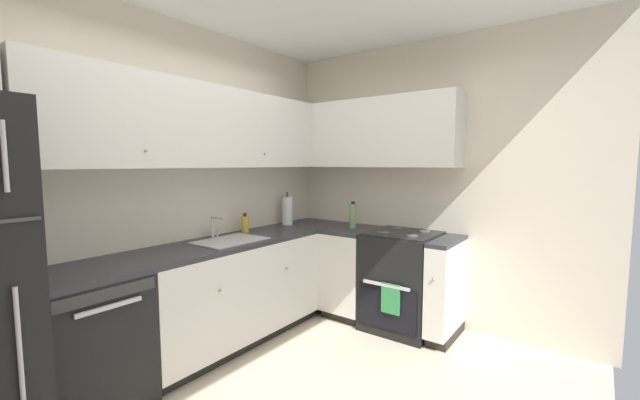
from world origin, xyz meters
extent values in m
cube|color=beige|center=(0.00, 1.50, 1.34)|extent=(3.79, 0.05, 2.67)
cube|color=beige|center=(1.87, 0.00, 1.34)|extent=(0.05, 3.04, 2.67)
cylinder|color=silver|center=(-1.18, 0.71, 0.64)|extent=(0.02, 0.02, 0.71)
cylinder|color=silver|center=(-1.18, 0.71, 1.56)|extent=(0.02, 0.02, 0.30)
cube|color=black|center=(-0.72, 1.17, 0.43)|extent=(0.60, 0.60, 0.85)
cube|color=#333333|center=(-0.72, 0.87, 0.80)|extent=(0.55, 0.01, 0.07)
cube|color=silver|center=(-0.72, 0.85, 0.73)|extent=(0.36, 0.02, 0.02)
cube|color=silver|center=(0.41, 1.17, 0.47)|extent=(1.66, 0.60, 0.76)
cube|color=black|center=(0.41, 1.20, 0.04)|extent=(1.66, 0.54, 0.09)
sphere|color=tan|center=(0.05, 0.86, 0.61)|extent=(0.02, 0.02, 0.02)
sphere|color=tan|center=(0.78, 0.86, 0.61)|extent=(0.02, 0.02, 0.02)
cube|color=#2D2D33|center=(0.41, 1.17, 0.87)|extent=(2.87, 0.60, 0.03)
cube|color=silver|center=(1.54, 0.66, 0.47)|extent=(0.60, 0.43, 0.76)
cube|color=black|center=(1.57, 0.66, 0.04)|extent=(0.54, 0.43, 0.09)
cube|color=silver|center=(1.54, -0.29, 0.47)|extent=(0.60, 0.18, 0.76)
cube|color=black|center=(1.57, -0.29, 0.04)|extent=(0.54, 0.18, 0.09)
sphere|color=tan|center=(1.23, -0.29, 0.61)|extent=(0.02, 0.02, 0.02)
cube|color=#2D2D33|center=(1.54, 0.66, 0.87)|extent=(0.60, 0.43, 0.03)
cube|color=#2D2D33|center=(1.54, -0.29, 0.87)|extent=(0.60, 0.18, 0.03)
cube|color=black|center=(1.56, 0.12, 0.44)|extent=(0.64, 0.62, 0.89)
cube|color=black|center=(1.24, 0.12, 0.28)|extent=(0.02, 0.55, 0.37)
cube|color=silver|center=(1.22, 0.12, 0.49)|extent=(0.02, 0.43, 0.02)
cube|color=black|center=(1.56, 0.12, 0.89)|extent=(0.59, 0.60, 0.01)
cube|color=black|center=(1.87, 0.12, 0.96)|extent=(0.03, 0.60, 0.15)
cylinder|color=#4C4C4C|center=(1.42, -0.02, 0.90)|extent=(0.11, 0.11, 0.01)
cylinder|color=#4C4C4C|center=(1.42, 0.26, 0.90)|extent=(0.11, 0.11, 0.01)
cylinder|color=#4C4C4C|center=(1.70, -0.02, 0.90)|extent=(0.11, 0.11, 0.01)
cylinder|color=#4C4C4C|center=(1.70, 0.26, 0.90)|extent=(0.11, 0.11, 0.01)
cube|color=#338C4C|center=(1.21, 0.07, 0.38)|extent=(0.02, 0.17, 0.26)
cube|color=silver|center=(0.25, 1.31, 1.83)|extent=(2.55, 0.32, 0.66)
sphere|color=tan|center=(-0.31, 1.14, 1.62)|extent=(0.02, 0.02, 0.02)
sphere|color=tan|center=(0.81, 1.14, 1.62)|extent=(0.02, 0.02, 0.02)
cube|color=silver|center=(1.68, 0.57, 1.83)|extent=(0.32, 1.80, 0.66)
cube|color=#B7B7BC|center=(0.39, 1.14, 0.89)|extent=(0.56, 0.40, 0.01)
cube|color=gray|center=(0.39, 1.14, 0.84)|extent=(0.51, 0.36, 0.09)
cube|color=#99999E|center=(0.39, 1.14, 0.86)|extent=(0.02, 0.35, 0.06)
cylinder|color=silver|center=(0.39, 1.37, 0.98)|extent=(0.02, 0.02, 0.19)
cylinder|color=silver|center=(0.39, 1.30, 1.07)|extent=(0.02, 0.15, 0.02)
cylinder|color=silver|center=(0.44, 1.37, 0.92)|extent=(0.02, 0.02, 0.06)
cylinder|color=gold|center=(0.75, 1.35, 0.96)|extent=(0.07, 0.07, 0.15)
cylinder|color=#262626|center=(0.75, 1.35, 1.05)|extent=(0.03, 0.03, 0.03)
cylinder|color=white|center=(1.33, 1.33, 1.04)|extent=(0.11, 0.11, 0.29)
cylinder|color=#3F3F3F|center=(1.33, 1.33, 1.06)|extent=(0.02, 0.02, 0.35)
cylinder|color=#729E66|center=(1.54, 0.66, 1.01)|extent=(0.07, 0.07, 0.24)
cylinder|color=black|center=(1.54, 0.66, 1.14)|extent=(0.04, 0.04, 0.02)
camera|label=1|loc=(-1.69, -1.32, 1.53)|focal=21.49mm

